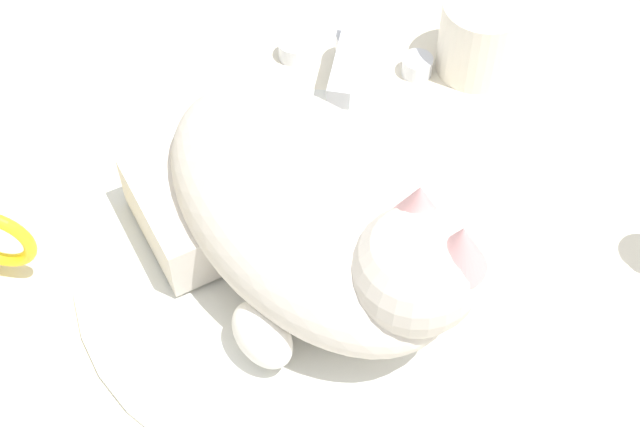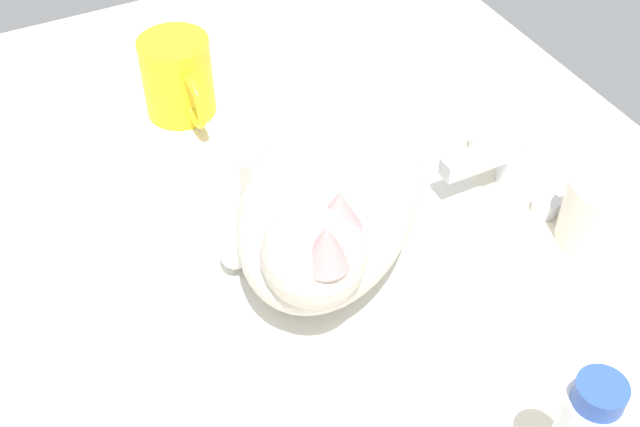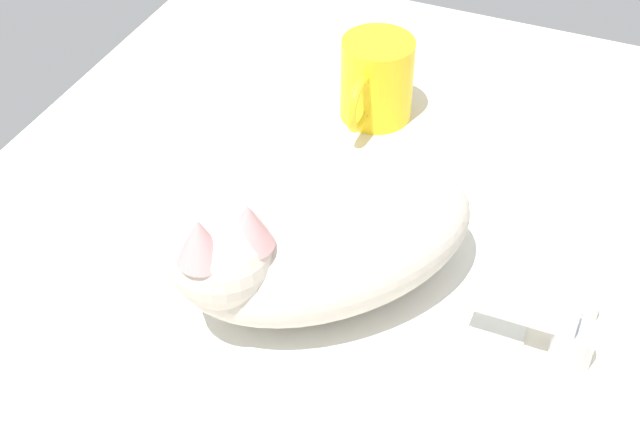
% 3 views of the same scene
% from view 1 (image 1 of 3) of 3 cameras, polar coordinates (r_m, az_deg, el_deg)
% --- Properties ---
extents(ground_plane, '(1.10, 0.83, 0.03)m').
position_cam_1_polar(ground_plane, '(0.78, -0.66, -3.39)').
color(ground_plane, silver).
extents(sink_basin, '(0.37, 0.37, 0.01)m').
position_cam_1_polar(sink_basin, '(0.76, -0.67, -2.58)').
color(sink_basin, silver).
rests_on(sink_basin, ground_plane).
extents(faucet, '(0.14, 0.11, 0.06)m').
position_cam_1_polar(faucet, '(0.88, 1.93, 9.27)').
color(faucet, silver).
rests_on(faucet, ground_plane).
extents(cat, '(0.31, 0.30, 0.15)m').
position_cam_1_polar(cat, '(0.70, -0.20, -0.40)').
color(cat, beige).
rests_on(cat, sink_basin).
extents(rinse_cup, '(0.07, 0.07, 0.07)m').
position_cam_1_polar(rinse_cup, '(0.89, 9.42, 10.24)').
color(rinse_cup, silver).
rests_on(rinse_cup, ground_plane).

